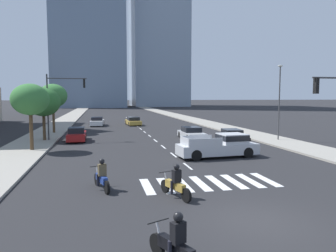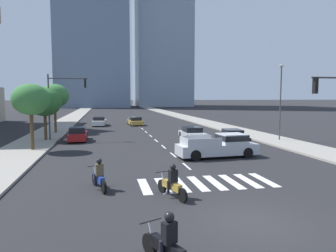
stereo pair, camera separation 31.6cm
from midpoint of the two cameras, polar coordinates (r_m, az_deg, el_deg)
name	(u,v)px [view 2 (the right image)]	position (r m, az deg, el deg)	size (l,w,h in m)	color
ground_plane	(252,222)	(12.12, 15.48, -16.04)	(800.00, 800.00, 0.00)	#232326
sidewalk_east	(231,129)	(43.59, 11.30, -0.51)	(4.00, 260.00, 0.15)	gray
sidewalk_west	(49,133)	(40.78, -20.08, -1.11)	(4.00, 260.00, 0.15)	gray
crosswalk_near	(206,183)	(16.65, 7.37, -9.97)	(6.75, 2.86, 0.01)	silver
lane_divider_center	(142,129)	(43.74, -4.38, -0.49)	(0.14, 50.00, 0.01)	silver
motorcycle_lead	(99,177)	(15.60, -11.56, -8.88)	(0.91, 2.13, 1.49)	black
motorcycle_trailing	(167,245)	(8.72, 0.99, -20.42)	(1.18, 2.08, 1.49)	black
motorcycle_third	(172,184)	(14.12, 1.37, -10.28)	(1.05, 2.14, 1.49)	black
pickup_truck	(221,146)	(23.55, 9.71, -3.50)	(5.91, 2.35, 1.67)	#B7BABF
sedan_gold_0	(135,121)	(49.40, -5.66, 0.83)	(2.16, 4.71, 1.27)	#B28E38
sedan_white_1	(99,122)	(49.28, -11.90, 0.76)	(2.10, 4.79, 1.32)	silver
sedan_silver_2	(193,134)	(33.16, 4.65, -1.34)	(1.99, 4.65, 1.24)	#B7BABF
sedan_black_3	(233,138)	(30.06, 11.76, -2.01)	(2.12, 4.73, 1.36)	black
sedan_red_4	(78,135)	(32.91, -15.45, -1.48)	(1.79, 4.25, 1.36)	maroon
traffic_signal_far	(63,96)	(33.11, -17.93, 5.14)	(4.02, 0.28, 6.37)	#333335
street_lamp_east	(281,96)	(33.16, 19.60, 4.96)	(0.50, 0.24, 7.26)	#3F3F42
street_tree_nearest	(31,100)	(27.55, -22.86, 4.32)	(2.91, 2.91, 5.23)	#4C3823
street_tree_second	(45,102)	(33.39, -20.79, 3.97)	(3.23, 3.23, 5.06)	#4C3823
street_tree_third	(55,96)	(39.95, -19.25, 5.05)	(3.26, 3.26, 5.69)	#4C3823
office_tower_center_skyline	(161,24)	(154.16, -1.20, 17.57)	(23.82, 29.34, 87.59)	#8C9EB2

